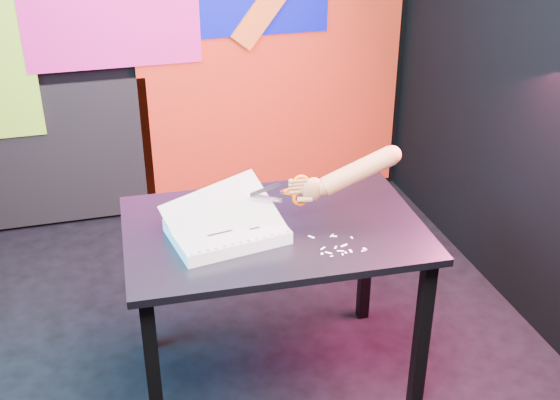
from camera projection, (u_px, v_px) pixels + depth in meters
name	position (u px, v px, depth m)	size (l,w,h in m)	color
room	(203.00, 68.00, 2.52)	(3.01, 3.01, 2.71)	black
backdrop	(172.00, 61.00, 3.97)	(2.88, 0.05, 2.08)	red
work_table	(274.00, 247.00, 2.76)	(1.18, 0.81, 0.75)	black
printout_stack	(227.00, 231.00, 2.62)	(0.47, 0.36, 0.22)	white
scissors	(297.00, 191.00, 2.66)	(0.23, 0.02, 0.13)	#B1B3B7
hand_forearm	(351.00, 174.00, 2.67)	(0.43, 0.10, 0.20)	#A96347
paper_clippings	(339.00, 247.00, 2.57)	(0.18, 0.17, 0.00)	silver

